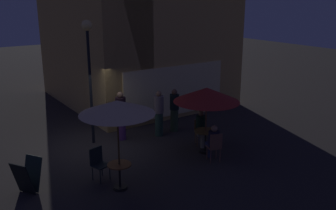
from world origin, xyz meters
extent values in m
plane|color=#2A2625|center=(0.00, 0.00, 0.00)|extent=(60.00, 60.00, 0.00)
cube|color=tan|center=(4.54, 2.09, 4.16)|extent=(7.09, 2.15, 8.32)
cube|color=tan|center=(2.07, 4.96, 4.16)|extent=(2.15, 7.90, 8.32)
cube|color=beige|center=(4.19, 0.97, 1.25)|extent=(4.96, 0.08, 2.10)
cylinder|color=black|center=(0.15, 0.40, 2.03)|extent=(0.10, 0.10, 4.05)
sphere|color=#FCDA7B|center=(0.15, 0.40, 4.16)|extent=(0.37, 0.37, 0.37)
cube|color=black|center=(-2.60, -1.85, 0.48)|extent=(0.54, 0.62, 0.93)
cube|color=black|center=(-2.91, -2.04, 0.48)|extent=(0.54, 0.62, 0.93)
cylinder|color=black|center=(2.91, -2.55, 0.01)|extent=(0.40, 0.40, 0.03)
cylinder|color=black|center=(2.91, -2.55, 0.37)|extent=(0.06, 0.06, 0.75)
cylinder|color=brown|center=(2.91, -2.55, 0.76)|extent=(0.76, 0.76, 0.03)
cylinder|color=black|center=(-0.63, -3.16, 0.01)|extent=(0.40, 0.40, 0.03)
cylinder|color=black|center=(-0.63, -3.16, 0.35)|extent=(0.06, 0.06, 0.70)
cylinder|color=brown|center=(-0.63, -3.16, 0.72)|extent=(0.65, 0.65, 0.03)
cylinder|color=black|center=(2.91, -2.55, 0.03)|extent=(0.36, 0.36, 0.06)
cylinder|color=#543422|center=(2.91, -2.55, 1.10)|extent=(0.05, 0.05, 2.21)
cone|color=maroon|center=(2.91, -2.55, 2.02)|extent=(2.17, 2.17, 0.47)
cylinder|color=black|center=(-0.63, -3.16, 0.03)|extent=(0.36, 0.36, 0.06)
cylinder|color=#4B371D|center=(-0.63, -3.16, 1.24)|extent=(0.05, 0.05, 2.47)
cone|color=beige|center=(-0.63, -3.16, 2.34)|extent=(2.00, 2.00, 0.36)
cylinder|color=brown|center=(2.59, -3.03, 0.23)|extent=(0.03, 0.03, 0.46)
cylinder|color=brown|center=(2.89, -3.13, 0.23)|extent=(0.03, 0.03, 0.46)
cylinder|color=brown|center=(2.48, -3.33, 0.23)|extent=(0.03, 0.03, 0.46)
cylinder|color=brown|center=(2.79, -3.43, 0.23)|extent=(0.03, 0.03, 0.46)
cube|color=brown|center=(2.69, -3.23, 0.47)|extent=(0.50, 0.50, 0.04)
cube|color=brown|center=(2.63, -3.40, 0.73)|extent=(0.39, 0.16, 0.48)
cylinder|color=brown|center=(3.30, -2.14, 0.22)|extent=(0.03, 0.03, 0.43)
cylinder|color=brown|center=(3.01, -1.99, 0.22)|extent=(0.03, 0.03, 0.43)
cylinder|color=brown|center=(3.44, -1.85, 0.22)|extent=(0.03, 0.03, 0.43)
cylinder|color=brown|center=(3.15, -1.71, 0.22)|extent=(0.03, 0.03, 0.43)
cube|color=brown|center=(3.22, -1.92, 0.45)|extent=(0.53, 0.53, 0.04)
cube|color=brown|center=(3.30, -1.76, 0.67)|extent=(0.37, 0.21, 0.42)
cylinder|color=black|center=(-0.62, -2.51, 0.22)|extent=(0.03, 0.03, 0.44)
cylinder|color=black|center=(-0.96, -2.60, 0.22)|extent=(0.03, 0.03, 0.44)
cylinder|color=black|center=(-0.71, -2.17, 0.22)|extent=(0.03, 0.03, 0.44)
cylinder|color=black|center=(-1.05, -2.26, 0.22)|extent=(0.03, 0.03, 0.44)
cube|color=black|center=(-0.83, -2.39, 0.45)|extent=(0.53, 0.53, 0.04)
cube|color=black|center=(-0.88, -2.19, 0.71)|extent=(0.43, 0.15, 0.48)
cube|color=#252945|center=(2.73, -3.10, 0.49)|extent=(0.45, 0.45, 0.14)
cylinder|color=#252945|center=(2.78, -2.95, 0.24)|extent=(0.14, 0.14, 0.49)
cylinder|color=black|center=(2.69, -3.23, 0.75)|extent=(0.36, 0.36, 0.52)
sphere|color=#90674F|center=(2.69, -3.23, 1.10)|extent=(0.20, 0.20, 0.20)
cube|color=#7A705B|center=(3.16, -2.05, 0.49)|extent=(0.48, 0.48, 0.14)
cylinder|color=#7A705B|center=(3.09, -2.19, 0.24)|extent=(0.14, 0.14, 0.49)
cylinder|color=black|center=(3.22, -1.92, 0.78)|extent=(0.36, 0.36, 0.58)
sphere|color=brown|center=(3.22, -1.92, 1.16)|extent=(0.20, 0.20, 0.20)
cylinder|color=#5C306A|center=(1.15, 0.14, 0.50)|extent=(0.32, 0.32, 1.00)
cylinder|color=black|center=(1.15, 0.14, 1.30)|extent=(0.38, 0.38, 0.60)
sphere|color=#956D50|center=(1.15, 0.14, 1.70)|extent=(0.23, 0.23, 0.23)
cylinder|color=#274133|center=(2.50, -0.32, 0.45)|extent=(0.30, 0.30, 0.90)
cylinder|color=slate|center=(2.50, -0.32, 1.23)|extent=(0.35, 0.35, 0.65)
sphere|color=#8F684B|center=(2.50, -0.32, 1.64)|extent=(0.20, 0.20, 0.20)
cylinder|color=#32462D|center=(3.28, -0.22, 0.44)|extent=(0.30, 0.30, 0.87)
cylinder|color=black|center=(3.28, -0.22, 1.17)|extent=(0.36, 0.36, 0.60)
sphere|color=brown|center=(3.28, -0.22, 1.57)|extent=(0.22, 0.22, 0.22)
camera|label=1|loc=(-4.83, -11.61, 5.12)|focal=40.37mm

